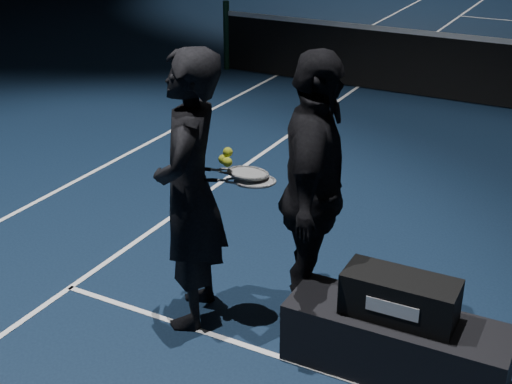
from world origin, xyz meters
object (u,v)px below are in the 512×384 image
at_px(player_a, 190,192).
at_px(racket_bag, 400,297).
at_px(tennis_balls, 226,158).
at_px(racket_upper, 248,173).
at_px(player_b, 313,195).
at_px(player_bench, 395,344).
at_px(racket_lower, 255,181).

bearing_deg(player_a, racket_bag, 72.94).
bearing_deg(tennis_balls, racket_bag, -1.82).
xyz_separation_m(player_a, tennis_balls, (0.23, 0.11, 0.26)).
bearing_deg(racket_upper, player_b, -9.08).
distance_m(racket_bag, racket_upper, 1.30).
bearing_deg(player_a, racket_upper, 100.86).
distance_m(player_bench, racket_lower, 1.42).
bearing_deg(racket_upper, racket_bag, -35.47).
xyz_separation_m(racket_bag, racket_upper, (-1.16, 0.13, 0.57)).
height_order(racket_bag, player_b, player_b).
distance_m(racket_lower, tennis_balls, 0.25).
relative_size(racket_lower, racket_upper, 1.00).
height_order(player_a, racket_upper, player_a).
height_order(racket_bag, racket_upper, racket_upper).
xyz_separation_m(player_b, racket_upper, (-0.42, -0.15, 0.13)).
bearing_deg(racket_upper, player_a, -178.29).
bearing_deg(racket_bag, player_b, 157.71).
relative_size(racket_bag, racket_upper, 1.06).
xyz_separation_m(player_bench, racket_bag, (0.00, 0.00, 0.36)).
bearing_deg(player_b, player_bench, -130.11).
relative_size(player_b, racket_upper, 2.96).
xyz_separation_m(racket_bag, player_b, (-0.74, 0.29, 0.43)).
relative_size(racket_lower, tennis_balls, 5.67).
distance_m(player_b, racket_lower, 0.41).
height_order(player_bench, racket_upper, racket_upper).
bearing_deg(racket_upper, player_bench, -35.47).
xyz_separation_m(player_b, racket_lower, (-0.36, -0.17, 0.09)).
height_order(player_bench, racket_bag, racket_bag).
xyz_separation_m(player_a, player_b, (0.77, 0.36, 0.00)).
relative_size(racket_bag, racket_lower, 1.06).
bearing_deg(player_b, tennis_balls, 95.59).
distance_m(player_bench, player_b, 1.12).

